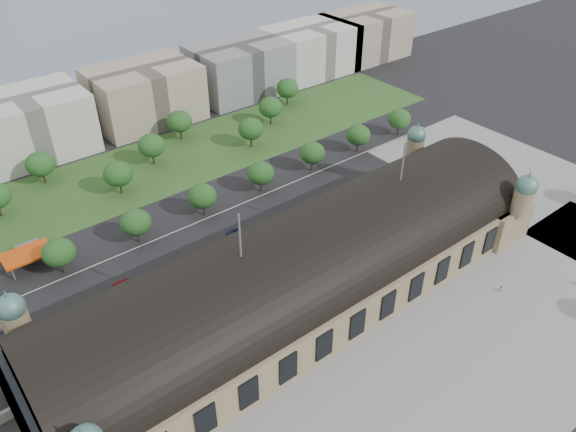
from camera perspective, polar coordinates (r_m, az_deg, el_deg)
ground at (r=157.74m, az=1.71°, el=-8.46°), size 900.00×900.00×0.00m
station at (r=150.88m, az=1.77°, el=-5.62°), size 150.00×48.40×44.30m
plaza_south at (r=144.16m, az=16.71°, el=-15.83°), size 190.00×48.00×0.12m
plaza_east at (r=225.75m, az=22.21°, el=3.42°), size 56.00×100.00×0.12m
road_slab at (r=174.12m, az=-11.52°, el=-4.40°), size 260.00×26.00×0.10m
grass_belt at (r=218.28m, az=-17.37°, el=3.42°), size 300.00×45.00×0.10m
petrol_station at (r=186.16m, az=-24.88°, el=-3.33°), size 14.00×13.00×5.05m
office_3 at (r=244.14m, az=-24.90°, el=8.34°), size 45.00×32.00×24.00m
office_4 at (r=258.10m, az=-14.35°, el=11.90°), size 45.00×32.00×24.00m
office_5 at (r=280.40m, az=-4.97°, el=14.67°), size 45.00×32.00×24.00m
office_6 at (r=306.12m, az=2.28°, el=16.52°), size 45.00×32.00×24.00m
office_7 at (r=332.44m, az=7.80°, el=17.74°), size 45.00×32.00×24.00m
tree_row_3 at (r=174.45m, az=-22.25°, el=-3.46°), size 9.60×9.60×11.52m
tree_row_4 at (r=179.75m, az=-15.21°, el=-0.63°), size 9.60×9.60×11.52m
tree_row_5 at (r=187.99m, az=-8.69°, el=2.00°), size 9.60×9.60×11.52m
tree_row_6 at (r=198.80m, az=-2.78°, el=4.36°), size 9.60×9.60×11.52m
tree_row_7 at (r=211.79m, az=2.49°, el=6.41°), size 9.60×9.60×11.52m
tree_row_8 at (r=226.59m, az=7.15°, el=8.17°), size 9.60×9.60×11.52m
tree_row_9 at (r=242.86m, az=11.25°, el=9.66°), size 9.60×9.60×11.52m
tree_belt_5 at (r=221.81m, az=-23.86°, el=4.85°), size 10.40×10.40×12.48m
tree_belt_6 at (r=205.81m, az=-16.88°, el=4.12°), size 10.40×10.40×12.48m
tree_belt_7 at (r=221.77m, az=-13.72°, el=6.97°), size 10.40×10.40×12.48m
tree_belt_8 at (r=238.79m, az=-10.97°, el=9.41°), size 10.40×10.40×12.48m
tree_belt_9 at (r=228.79m, az=-3.81°, el=8.82°), size 10.40×10.40×12.48m
tree_belt_10 at (r=247.66m, az=-1.80°, el=10.99°), size 10.40×10.40×12.48m
tree_belt_11 at (r=267.10m, az=-0.06°, el=12.84°), size 10.40×10.40×12.48m
traffic_car_2 at (r=162.30m, az=-18.49°, el=-8.91°), size 4.89×2.64×1.30m
traffic_car_3 at (r=168.56m, az=-16.62°, el=-6.55°), size 4.86×2.09×1.40m
traffic_car_4 at (r=181.82m, az=-5.60°, el=-1.56°), size 4.45×1.94×1.49m
traffic_car_6 at (r=225.06m, az=12.71°, el=5.42°), size 5.39×2.95×1.43m
parked_car_0 at (r=156.62m, az=-20.09°, el=-11.25°), size 4.16×3.19×1.32m
parked_car_1 at (r=155.56m, az=-23.39°, el=-12.60°), size 5.47×4.76×1.40m
parked_car_2 at (r=154.42m, az=-17.97°, el=-11.44°), size 5.61×4.79×1.54m
parked_car_3 at (r=157.08m, az=-18.94°, el=-10.74°), size 4.46×4.12×1.48m
parked_car_4 at (r=158.74m, az=-15.92°, el=-9.42°), size 5.00×4.06×1.60m
parked_car_5 at (r=158.54m, az=-15.61°, el=-9.46°), size 5.71×4.27×1.44m
parked_car_6 at (r=159.04m, az=-11.42°, el=-8.52°), size 5.34×4.24×1.45m
bus_west at (r=171.71m, az=-5.06°, el=-3.59°), size 13.06×3.99×3.58m
bus_mid at (r=179.46m, az=-0.40°, el=-1.50°), size 13.25×4.20×3.63m
bus_east at (r=193.72m, az=5.66°, el=1.35°), size 12.82×3.32×3.55m
pedestrian_0 at (r=170.49m, az=20.81°, el=-6.92°), size 0.99×0.70×1.84m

